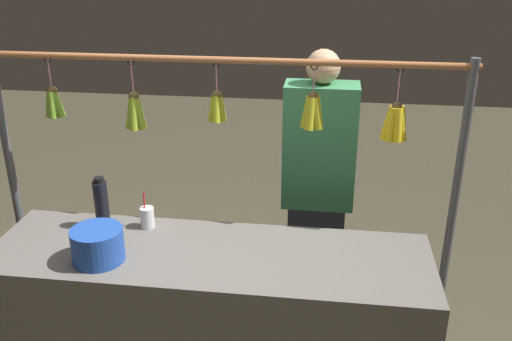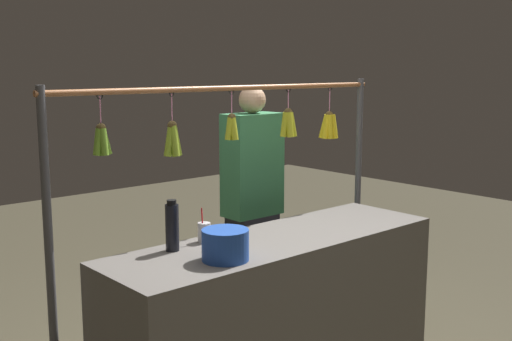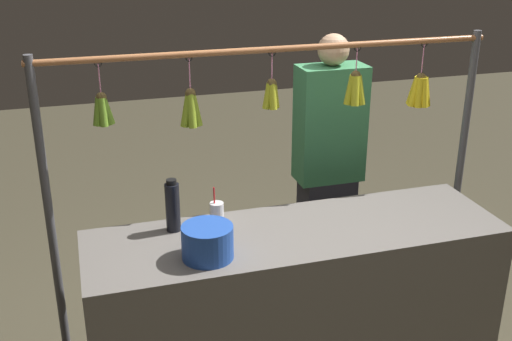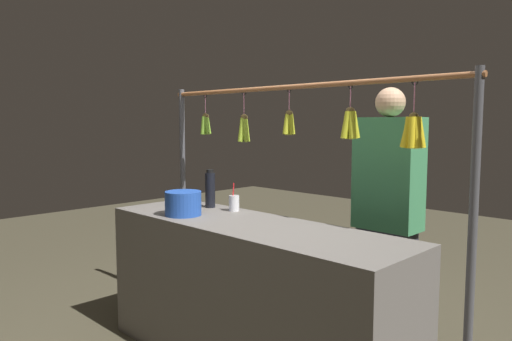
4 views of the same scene
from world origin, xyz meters
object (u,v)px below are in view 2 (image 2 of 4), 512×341
object	(u,v)px
drink_cup	(204,232)
vendor_person	(252,210)
water_bottle	(172,227)
blue_bucket	(225,245)

from	to	relation	value
drink_cup	vendor_person	bearing A→B (deg)	-146.42
drink_cup	water_bottle	bearing A→B (deg)	5.99
vendor_person	drink_cup	bearing A→B (deg)	33.58
water_bottle	blue_bucket	xyz separation A→B (m)	(-0.10, 0.31, -0.05)
blue_bucket	drink_cup	distance (m)	0.36
water_bottle	drink_cup	bearing A→B (deg)	-174.01
blue_bucket	vendor_person	xyz separation A→B (m)	(-0.97, -0.90, -0.13)
water_bottle	vendor_person	distance (m)	1.23
blue_bucket	vendor_person	world-z (taller)	vendor_person
water_bottle	drink_cup	size ratio (longest dim) A/B	1.42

